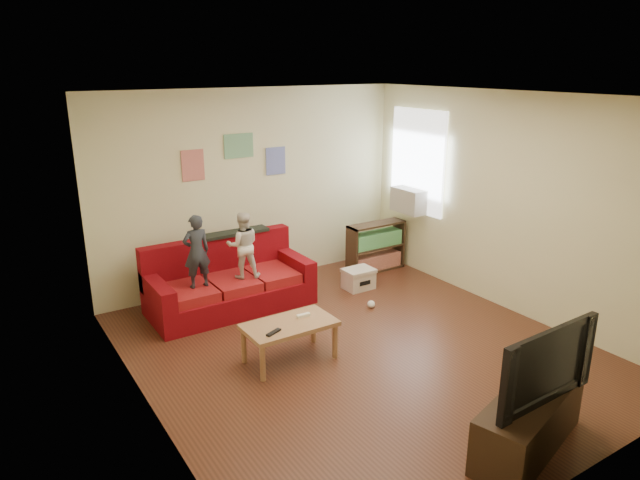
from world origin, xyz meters
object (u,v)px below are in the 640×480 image
coffee_table (290,328)px  bookshelf (376,249)px  child_b (243,245)px  television (537,361)px  file_box (359,279)px  child_a (197,251)px  sofa (228,284)px  tv_stand (529,422)px

coffee_table → bookshelf: (2.45, 1.68, -0.04)m
child_b → coffee_table: (-0.18, -1.46, -0.48)m
television → bookshelf: bearing=67.0°
file_box → television: 3.67m
child_a → television: size_ratio=0.82×
bookshelf → television: 4.28m
file_box → sofa: bearing=166.9°
sofa → child_b: (0.15, -0.17, 0.55)m
child_b → television: 3.82m
file_box → child_b: bearing=171.5°
child_a → television: child_a is taller
bookshelf → tv_stand: 4.26m
sofa → child_b: 0.59m
sofa → child_b: size_ratio=2.42×
sofa → bookshelf: bearing=1.2°
bookshelf → child_b: bearing=-174.4°
file_box → tv_stand: bearing=-104.1°
child_a → television: bearing=110.7°
child_a → tv_stand: 4.03m
child_a → tv_stand: (1.33, -3.75, -0.64)m
file_box → tv_stand: tv_stand is taller
child_a → child_b: bearing=-178.8°
coffee_table → file_box: 2.18m
tv_stand → sofa: bearing=86.6°
child_b → television: (0.73, -3.75, -0.05)m
child_a → bookshelf: size_ratio=0.98×
coffee_table → television: television is taller
child_a → television: (1.33, -3.75, -0.08)m
tv_stand → file_box: bearing=59.8°
child_b → tv_stand: (0.73, -3.75, -0.61)m
tv_stand → child_b: bearing=85.0°
sofa → tv_stand: sofa is taller
bookshelf → television: bearing=-111.2°
coffee_table → television: (0.91, -2.29, 0.43)m
bookshelf → television: television is taller
coffee_table → tv_stand: tv_stand is taller
coffee_table → tv_stand: size_ratio=0.75×
tv_stand → television: television is taller
child_b → tv_stand: bearing=120.6°
bookshelf → tv_stand: (-1.54, -3.97, -0.09)m
child_a → bookshelf: (2.87, 0.22, -0.55)m
child_b → tv_stand: 3.87m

